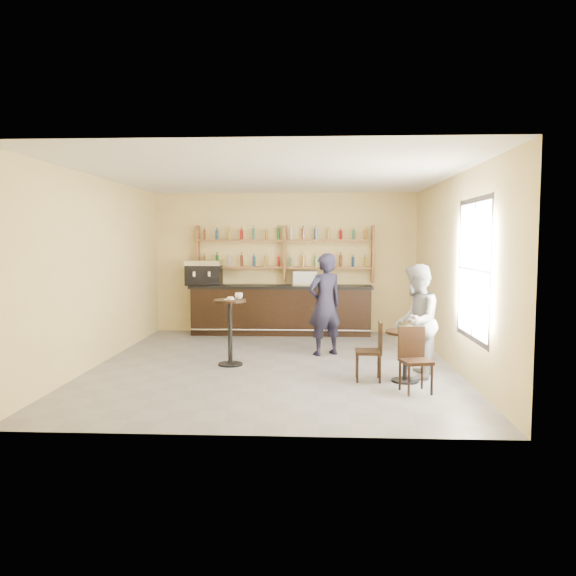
{
  "coord_description": "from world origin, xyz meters",
  "views": [
    {
      "loc": [
        0.7,
        -9.43,
        2.13
      ],
      "look_at": [
        0.2,
        0.8,
        1.25
      ],
      "focal_mm": 35.0,
      "sensor_mm": 36.0,
      "label": 1
    }
  ],
  "objects_px": {
    "man_main": "(325,304)",
    "chair_south": "(416,361)",
    "patron_second": "(416,322)",
    "bar_counter": "(281,310)",
    "chair_west": "(368,351)",
    "cafe_table": "(405,356)",
    "pastry_case": "(305,278)",
    "espresso_machine": "(204,273)",
    "pedestal_table": "(230,332)"
  },
  "relations": [
    {
      "from": "espresso_machine",
      "to": "man_main",
      "type": "bearing_deg",
      "value": -40.72
    },
    {
      "from": "pastry_case",
      "to": "cafe_table",
      "type": "xyz_separation_m",
      "value": [
        1.59,
        -4.21,
        -0.88
      ]
    },
    {
      "from": "cafe_table",
      "to": "chair_west",
      "type": "relative_size",
      "value": 0.85
    },
    {
      "from": "pedestal_table",
      "to": "chair_west",
      "type": "distance_m",
      "value": 2.44
    },
    {
      "from": "chair_west",
      "to": "chair_south",
      "type": "bearing_deg",
      "value": 44.91
    },
    {
      "from": "bar_counter",
      "to": "pastry_case",
      "type": "bearing_deg",
      "value": 0.0
    },
    {
      "from": "cafe_table",
      "to": "chair_west",
      "type": "bearing_deg",
      "value": 174.81
    },
    {
      "from": "espresso_machine",
      "to": "man_main",
      "type": "relative_size",
      "value": 0.41
    },
    {
      "from": "pedestal_table",
      "to": "cafe_table",
      "type": "relative_size",
      "value": 1.45
    },
    {
      "from": "espresso_machine",
      "to": "man_main",
      "type": "distance_m",
      "value": 3.56
    },
    {
      "from": "chair_south",
      "to": "espresso_machine",
      "type": "bearing_deg",
      "value": 116.72
    },
    {
      "from": "bar_counter",
      "to": "cafe_table",
      "type": "height_order",
      "value": "bar_counter"
    },
    {
      "from": "man_main",
      "to": "chair_south",
      "type": "xyz_separation_m",
      "value": [
        1.23,
        -2.54,
        -0.49
      ]
    },
    {
      "from": "man_main",
      "to": "patron_second",
      "type": "distance_m",
      "value": 2.2
    },
    {
      "from": "pedestal_table",
      "to": "cafe_table",
      "type": "xyz_separation_m",
      "value": [
        2.8,
        -0.99,
        -0.18
      ]
    },
    {
      "from": "chair_west",
      "to": "chair_south",
      "type": "height_order",
      "value": "chair_west"
    },
    {
      "from": "bar_counter",
      "to": "pedestal_table",
      "type": "relative_size",
      "value": 3.63
    },
    {
      "from": "bar_counter",
      "to": "chair_west",
      "type": "xyz_separation_m",
      "value": [
        1.58,
        -4.16,
        -0.1
      ]
    },
    {
      "from": "bar_counter",
      "to": "patron_second",
      "type": "bearing_deg",
      "value": -59.86
    },
    {
      "from": "cafe_table",
      "to": "espresso_machine",
      "type": "bearing_deg",
      "value": 132.7
    },
    {
      "from": "chair_south",
      "to": "cafe_table",
      "type": "bearing_deg",
      "value": 82.2
    },
    {
      "from": "pastry_case",
      "to": "cafe_table",
      "type": "height_order",
      "value": "pastry_case"
    },
    {
      "from": "pastry_case",
      "to": "espresso_machine",
      "type": "bearing_deg",
      "value": -178.42
    },
    {
      "from": "man_main",
      "to": "patron_second",
      "type": "xyz_separation_m",
      "value": [
        1.36,
        -1.72,
        -0.06
      ]
    },
    {
      "from": "cafe_table",
      "to": "chair_south",
      "type": "distance_m",
      "value": 0.61
    },
    {
      "from": "man_main",
      "to": "chair_south",
      "type": "relative_size",
      "value": 2.09
    },
    {
      "from": "chair_south",
      "to": "man_main",
      "type": "bearing_deg",
      "value": 103.26
    },
    {
      "from": "chair_west",
      "to": "chair_south",
      "type": "xyz_separation_m",
      "value": [
        0.6,
        -0.65,
        -0.0
      ]
    },
    {
      "from": "bar_counter",
      "to": "chair_south",
      "type": "xyz_separation_m",
      "value": [
        2.18,
        -4.81,
        -0.1
      ]
    },
    {
      "from": "man_main",
      "to": "chair_south",
      "type": "bearing_deg",
      "value": 86.9
    },
    {
      "from": "pastry_case",
      "to": "chair_west",
      "type": "distance_m",
      "value": 4.36
    },
    {
      "from": "espresso_machine",
      "to": "patron_second",
      "type": "xyz_separation_m",
      "value": [
        4.07,
        -3.99,
        -0.5
      ]
    },
    {
      "from": "pastry_case",
      "to": "chair_west",
      "type": "xyz_separation_m",
      "value": [
        1.04,
        -4.16,
        -0.82
      ]
    },
    {
      "from": "espresso_machine",
      "to": "cafe_table",
      "type": "distance_m",
      "value": 5.81
    },
    {
      "from": "espresso_machine",
      "to": "chair_west",
      "type": "distance_m",
      "value": 5.41
    },
    {
      "from": "bar_counter",
      "to": "patron_second",
      "type": "relative_size",
      "value": 2.32
    },
    {
      "from": "pastry_case",
      "to": "man_main",
      "type": "bearing_deg",
      "value": -78.15
    },
    {
      "from": "man_main",
      "to": "chair_south",
      "type": "distance_m",
      "value": 2.86
    },
    {
      "from": "patron_second",
      "to": "cafe_table",
      "type": "bearing_deg",
      "value": -23.15
    },
    {
      "from": "man_main",
      "to": "patron_second",
      "type": "height_order",
      "value": "man_main"
    },
    {
      "from": "chair_west",
      "to": "patron_second",
      "type": "relative_size",
      "value": 0.51
    },
    {
      "from": "cafe_table",
      "to": "chair_west",
      "type": "xyz_separation_m",
      "value": [
        -0.55,
        0.05,
        0.07
      ]
    },
    {
      "from": "bar_counter",
      "to": "pastry_case",
      "type": "height_order",
      "value": "pastry_case"
    },
    {
      "from": "chair_south",
      "to": "pastry_case",
      "type": "bearing_deg",
      "value": 96.27
    },
    {
      "from": "man_main",
      "to": "cafe_table",
      "type": "distance_m",
      "value": 2.33
    },
    {
      "from": "pedestal_table",
      "to": "chair_south",
      "type": "relative_size",
      "value": 1.24
    },
    {
      "from": "patron_second",
      "to": "pastry_case",
      "type": "bearing_deg",
      "value": -138.52
    },
    {
      "from": "bar_counter",
      "to": "chair_south",
      "type": "height_order",
      "value": "bar_counter"
    },
    {
      "from": "pedestal_table",
      "to": "chair_west",
      "type": "relative_size",
      "value": 1.24
    },
    {
      "from": "chair_south",
      "to": "patron_second",
      "type": "xyz_separation_m",
      "value": [
        0.14,
        0.82,
        0.43
      ]
    }
  ]
}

